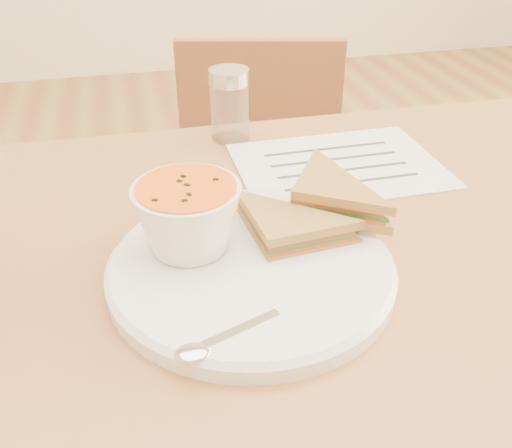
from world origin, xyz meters
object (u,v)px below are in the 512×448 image
object	(u,v)px
chair_far	(260,244)
condiment_shaker	(230,105)
dining_table	(314,441)
plate	(251,269)
soup_bowl	(188,220)

from	to	relation	value
chair_far	condiment_shaker	world-z (taller)	condiment_shaker
dining_table	condiment_shaker	xyz separation A→B (m)	(-0.06, 0.29, 0.43)
plate	chair_far	bearing A→B (deg)	75.35
condiment_shaker	soup_bowl	bearing A→B (deg)	-108.56
dining_table	soup_bowl	world-z (taller)	soup_bowl
plate	soup_bowl	distance (m)	0.08
chair_far	dining_table	bearing A→B (deg)	99.38
plate	condiment_shaker	distance (m)	0.35
dining_table	chair_far	xyz separation A→B (m)	(0.03, 0.49, 0.03)
plate	soup_bowl	xyz separation A→B (m)	(-0.06, 0.04, 0.05)
plate	dining_table	bearing A→B (deg)	24.66
plate	soup_bowl	size ratio (longest dim) A/B	2.68
plate	soup_bowl	bearing A→B (deg)	148.21
soup_bowl	condiment_shaker	world-z (taller)	condiment_shaker
soup_bowl	condiment_shaker	distance (m)	0.32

